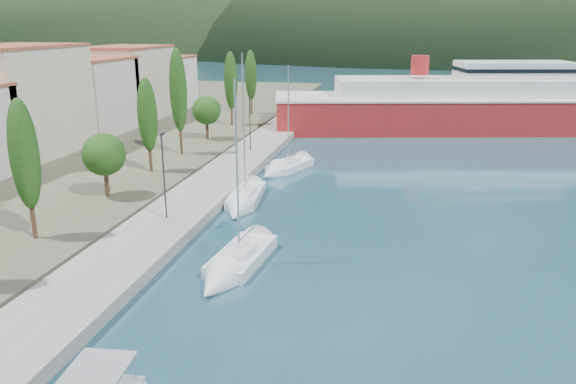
# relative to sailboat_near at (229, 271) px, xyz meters

# --- Properties ---
(ground) EXTENTS (1400.00, 1400.00, 0.00)m
(ground) POSITION_rel_sailboat_near_xyz_m (2.30, 111.89, -0.32)
(ground) COLOR #204A59
(quay) EXTENTS (5.00, 88.00, 0.80)m
(quay) POSITION_rel_sailboat_near_xyz_m (-6.70, 17.89, 0.08)
(quay) COLOR gray
(quay) RESTS_ON ground
(town_buildings) EXTENTS (9.20, 69.20, 11.30)m
(town_buildings) POSITION_rel_sailboat_near_xyz_m (-29.70, 28.80, 5.24)
(town_buildings) COLOR beige
(town_buildings) RESTS_ON land_strip
(tree_row) EXTENTS (3.38, 62.31, 11.04)m
(tree_row) POSITION_rel_sailboat_near_xyz_m (-13.57, 23.61, 5.38)
(tree_row) COLOR #47301E
(tree_row) RESTS_ON land_strip
(lamp_posts) EXTENTS (0.15, 47.11, 6.06)m
(lamp_posts) POSITION_rel_sailboat_near_xyz_m (-6.70, 6.17, 3.76)
(lamp_posts) COLOR #2D2D33
(lamp_posts) RESTS_ON quay
(sailboat_near) EXTENTS (3.36, 8.67, 12.16)m
(sailboat_near) POSITION_rel_sailboat_near_xyz_m (0.00, 0.00, 0.00)
(sailboat_near) COLOR silver
(sailboat_near) RESTS_ON ground
(sailboat_mid) EXTENTS (3.20, 9.09, 12.81)m
(sailboat_mid) POSITION_rel_sailboat_near_xyz_m (-2.82, 12.29, -0.02)
(sailboat_mid) COLOR silver
(sailboat_mid) RESTS_ON ground
(sailboat_far) EXTENTS (4.81, 8.00, 11.21)m
(sailboat_far) POSITION_rel_sailboat_near_xyz_m (-2.10, 23.42, -0.01)
(sailboat_far) COLOR silver
(sailboat_far) RESTS_ON ground
(ferry) EXTENTS (54.24, 22.29, 10.54)m
(ferry) POSITION_rel_sailboat_near_xyz_m (18.50, 51.45, 2.88)
(ferry) COLOR #A4201F
(ferry) RESTS_ON ground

